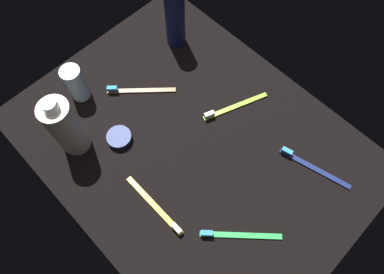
% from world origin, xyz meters
% --- Properties ---
extents(ground_plane, '(0.84, 0.64, 0.01)m').
position_xyz_m(ground_plane, '(0.00, 0.00, -0.01)').
color(ground_plane, black).
extents(lotion_bottle, '(0.05, 0.05, 0.21)m').
position_xyz_m(lotion_bottle, '(0.26, -0.19, 0.09)').
color(lotion_bottle, navy).
rests_on(lotion_bottle, ground_plane).
extents(bodywash_bottle, '(0.07, 0.07, 0.19)m').
position_xyz_m(bodywash_bottle, '(0.20, 0.20, 0.09)').
color(bodywash_bottle, silver).
rests_on(bodywash_bottle, ground_plane).
extents(deodorant_stick, '(0.05, 0.05, 0.10)m').
position_xyz_m(deodorant_stick, '(0.30, 0.11, 0.05)').
color(deodorant_stick, silver).
rests_on(deodorant_stick, ground_plane).
extents(toothbrush_brown, '(0.13, 0.14, 0.02)m').
position_xyz_m(toothbrush_brown, '(0.21, -0.00, 0.01)').
color(toothbrush_brown, brown).
rests_on(toothbrush_brown, ground_plane).
extents(toothbrush_yellow, '(0.18, 0.01, 0.02)m').
position_xyz_m(toothbrush_yellow, '(-0.06, 0.17, 0.01)').
color(toothbrush_yellow, yellow).
rests_on(toothbrush_yellow, ground_plane).
extents(toothbrush_navy, '(0.18, 0.05, 0.02)m').
position_xyz_m(toothbrush_navy, '(-0.24, -0.16, 0.01)').
color(toothbrush_navy, navy).
rests_on(toothbrush_navy, ground_plane).
extents(toothbrush_lime, '(0.08, 0.17, 0.02)m').
position_xyz_m(toothbrush_lime, '(-0.00, -0.14, 0.01)').
color(toothbrush_lime, '#8CD133').
rests_on(toothbrush_lime, ground_plane).
extents(toothbrush_green, '(0.14, 0.13, 0.02)m').
position_xyz_m(toothbrush_green, '(-0.23, 0.09, 0.01)').
color(toothbrush_green, green).
rests_on(toothbrush_green, ground_plane).
extents(cream_tin_left, '(0.06, 0.06, 0.02)m').
position_xyz_m(cream_tin_left, '(0.13, 0.12, 0.01)').
color(cream_tin_left, navy).
rests_on(cream_tin_left, ground_plane).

